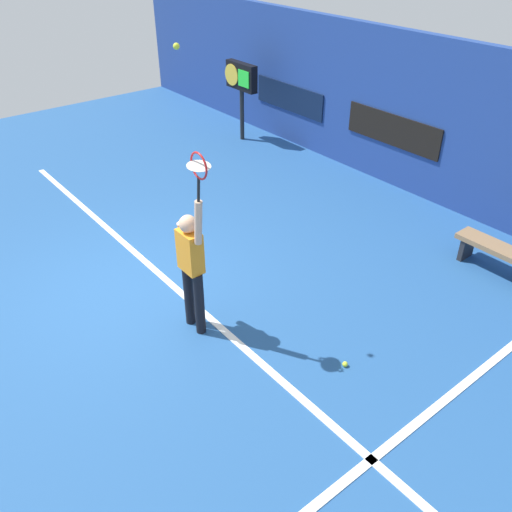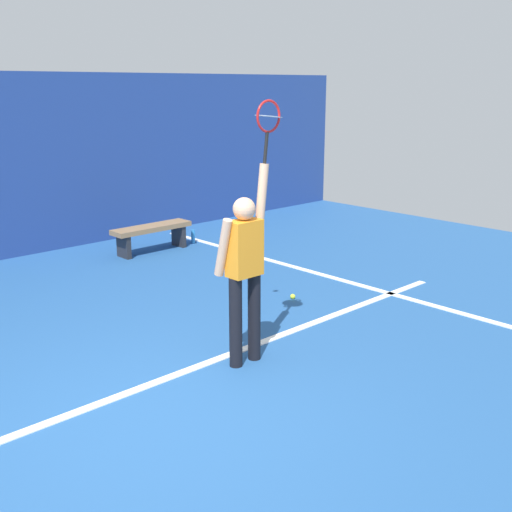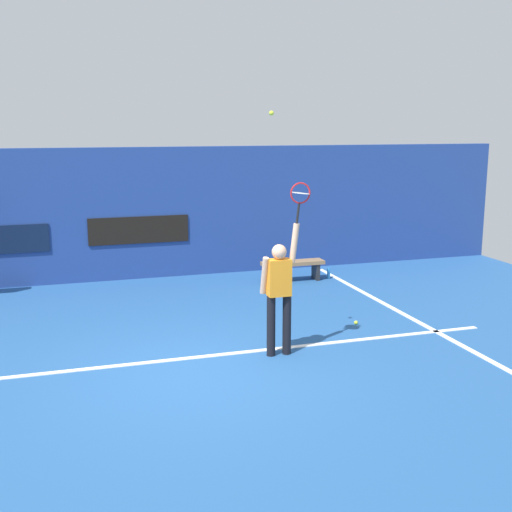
{
  "view_description": "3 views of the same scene",
  "coord_description": "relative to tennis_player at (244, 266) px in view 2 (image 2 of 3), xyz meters",
  "views": [
    {
      "loc": [
        6.19,
        -2.53,
        4.74
      ],
      "look_at": [
        1.74,
        1.04,
        1.03
      ],
      "focal_mm": 37.8,
      "sensor_mm": 36.0,
      "label": 1
    },
    {
      "loc": [
        -2.63,
        -4.04,
        2.72
      ],
      "look_at": [
        1.54,
        0.36,
        1.07
      ],
      "focal_mm": 44.42,
      "sensor_mm": 36.0,
      "label": 2
    },
    {
      "loc": [
        -1.72,
        -8.38,
        3.4
      ],
      "look_at": [
        1.22,
        1.04,
        1.39
      ],
      "focal_mm": 45.25,
      "sensor_mm": 36.0,
      "label": 3
    }
  ],
  "objects": [
    {
      "name": "ground_plane",
      "position": [
        -1.35,
        -0.32,
        -1.01
      ],
      "size": [
        18.0,
        18.0,
        0.0
      ],
      "primitive_type": "plane",
      "color": "#23518C"
    },
    {
      "name": "court_baseline",
      "position": [
        -1.35,
        0.23,
        -1.01
      ],
      "size": [
        10.0,
        0.1,
        0.01
      ],
      "primitive_type": "cube",
      "color": "white",
      "rests_on": "ground_plane"
    },
    {
      "name": "court_sideline",
      "position": [
        2.87,
        1.68,
        -1.01
      ],
      "size": [
        0.1,
        7.0,
        0.01
      ],
      "primitive_type": "cube",
      "color": "white",
      "rests_on": "ground_plane"
    },
    {
      "name": "tennis_player",
      "position": [
        0.0,
        0.0,
        0.0
      ],
      "size": [
        0.56,
        0.31,
        1.99
      ],
      "color": "black",
      "rests_on": "ground_plane"
    },
    {
      "name": "tennis_racket",
      "position": [
        0.31,
        -0.0,
        1.38
      ],
      "size": [
        0.35,
        0.27,
        0.62
      ],
      "color": "black"
    },
    {
      "name": "court_bench",
      "position": [
        1.83,
        4.3,
        -0.67
      ],
      "size": [
        1.4,
        0.36,
        0.45
      ],
      "color": "olive",
      "rests_on": "ground_plane"
    },
    {
      "name": "water_bottle",
      "position": [
        2.7,
        4.3,
        -0.89
      ],
      "size": [
        0.07,
        0.07,
        0.24
      ],
      "primitive_type": "cylinder",
      "color": "#338CD8",
      "rests_on": "ground_plane"
    },
    {
      "name": "spare_ball",
      "position": [
        1.77,
        1.0,
        -0.98
      ],
      "size": [
        0.07,
        0.07,
        0.07
      ],
      "primitive_type": "sphere",
      "color": "#CCE033",
      "rests_on": "ground_plane"
    }
  ]
}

